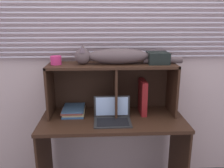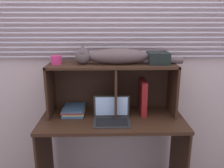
{
  "view_description": "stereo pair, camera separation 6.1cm",
  "coord_description": "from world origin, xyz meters",
  "px_view_note": "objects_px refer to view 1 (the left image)",
  "views": [
    {
      "loc": [
        -0.11,
        -1.71,
        1.63
      ],
      "look_at": [
        0.0,
        0.34,
        1.06
      ],
      "focal_mm": 37.37,
      "sensor_mm": 36.0,
      "label": 1
    },
    {
      "loc": [
        -0.05,
        -1.72,
        1.63
      ],
      "look_at": [
        0.0,
        0.34,
        1.06
      ],
      "focal_mm": 37.37,
      "sensor_mm": 36.0,
      "label": 2
    }
  ],
  "objects_px": {
    "cat": "(115,56)",
    "book_stack": "(74,111)",
    "laptop": "(112,116)",
    "storage_box": "(158,58)",
    "small_basket": "(56,60)",
    "binder_upright": "(143,97)"
  },
  "relations": [
    {
      "from": "cat",
      "to": "small_basket",
      "type": "xyz_separation_m",
      "value": [
        -0.52,
        0.0,
        -0.03
      ]
    },
    {
      "from": "cat",
      "to": "small_basket",
      "type": "relative_size",
      "value": 10.13
    },
    {
      "from": "cat",
      "to": "laptop",
      "type": "height_order",
      "value": "cat"
    },
    {
      "from": "cat",
      "to": "book_stack",
      "type": "relative_size",
      "value": 3.68
    },
    {
      "from": "small_basket",
      "to": "storage_box",
      "type": "xyz_separation_m",
      "value": [
        0.91,
        0.0,
        0.01
      ]
    },
    {
      "from": "laptop",
      "to": "book_stack",
      "type": "bearing_deg",
      "value": 153.38
    },
    {
      "from": "cat",
      "to": "book_stack",
      "type": "xyz_separation_m",
      "value": [
        -0.39,
        0.0,
        -0.51
      ]
    },
    {
      "from": "cat",
      "to": "binder_upright",
      "type": "relative_size",
      "value": 3.02
    },
    {
      "from": "cat",
      "to": "storage_box",
      "type": "distance_m",
      "value": 0.38
    },
    {
      "from": "laptop",
      "to": "book_stack",
      "type": "xyz_separation_m",
      "value": [
        -0.35,
        0.18,
        -0.01
      ]
    },
    {
      "from": "laptop",
      "to": "storage_box",
      "type": "xyz_separation_m",
      "value": [
        0.42,
        0.17,
        0.48
      ]
    },
    {
      "from": "small_basket",
      "to": "laptop",
      "type": "bearing_deg",
      "value": -19.67
    },
    {
      "from": "book_stack",
      "to": "small_basket",
      "type": "height_order",
      "value": "small_basket"
    },
    {
      "from": "book_stack",
      "to": "small_basket",
      "type": "distance_m",
      "value": 0.5
    },
    {
      "from": "cat",
      "to": "laptop",
      "type": "distance_m",
      "value": 0.53
    },
    {
      "from": "laptop",
      "to": "book_stack",
      "type": "height_order",
      "value": "laptop"
    },
    {
      "from": "laptop",
      "to": "binder_upright",
      "type": "xyz_separation_m",
      "value": [
        0.29,
        0.17,
        0.12
      ]
    },
    {
      "from": "binder_upright",
      "to": "small_basket",
      "type": "distance_m",
      "value": 0.86
    },
    {
      "from": "laptop",
      "to": "book_stack",
      "type": "relative_size",
      "value": 1.22
    },
    {
      "from": "laptop",
      "to": "storage_box",
      "type": "bearing_deg",
      "value": 22.66
    },
    {
      "from": "laptop",
      "to": "binder_upright",
      "type": "height_order",
      "value": "binder_upright"
    },
    {
      "from": "small_basket",
      "to": "cat",
      "type": "bearing_deg",
      "value": -0.0
    }
  ]
}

